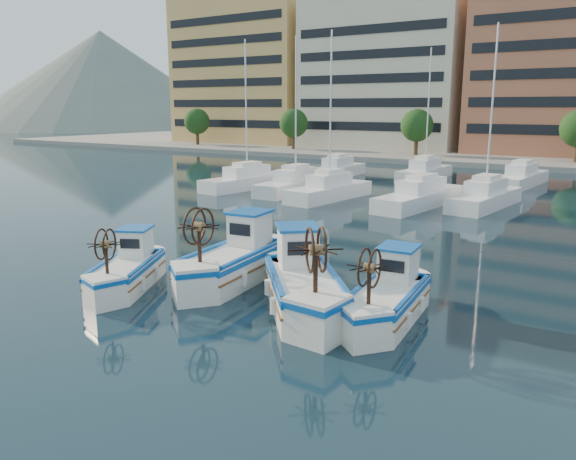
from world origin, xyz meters
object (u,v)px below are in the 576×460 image
object	(u,v)px
fishing_boat_b	(234,259)
fishing_boat_d	(388,296)
fishing_boat_c	(303,283)
fishing_boat_a	(128,268)

from	to	relation	value
fishing_boat_b	fishing_boat_d	world-z (taller)	fishing_boat_b
fishing_boat_c	fishing_boat_d	distance (m)	2.75
fishing_boat_b	fishing_boat_c	xyz separation A→B (m)	(3.73, -1.16, 0.01)
fishing_boat_a	fishing_boat_c	xyz separation A→B (m)	(6.55, 1.52, 0.17)
fishing_boat_b	fishing_boat_c	world-z (taller)	fishing_boat_c
fishing_boat_a	fishing_boat_b	xyz separation A→B (m)	(2.81, 2.67, 0.17)
fishing_boat_c	fishing_boat_d	world-z (taller)	fishing_boat_c
fishing_boat_d	fishing_boat_b	bearing A→B (deg)	169.38
fishing_boat_b	fishing_boat_c	distance (m)	3.91
fishing_boat_c	fishing_boat_b	bearing A→B (deg)	122.47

